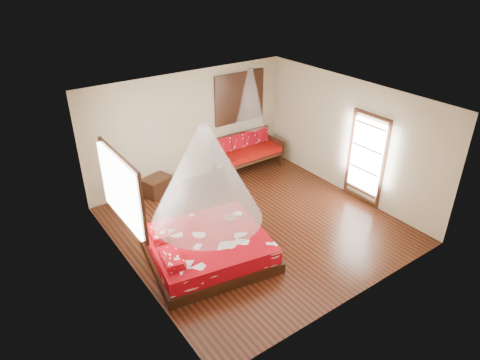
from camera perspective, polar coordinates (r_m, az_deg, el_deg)
name	(u,v)px	position (r m, az deg, el deg)	size (l,w,h in m)	color
room	(256,168)	(8.69, 2.15, 1.66)	(5.54, 5.54, 2.84)	black
bed	(208,248)	(8.33, -4.33, -9.02)	(2.54, 2.37, 0.65)	black
daybed	(247,150)	(11.61, 0.89, 4.02)	(1.86, 0.83, 0.96)	black
storage_chest	(157,186)	(10.61, -10.98, -0.76)	(0.77, 0.65, 0.46)	black
shutter_panel	(240,98)	(11.37, -0.07, 10.93)	(1.52, 0.06, 1.32)	black
window_left	(123,189)	(7.57, -15.33, -1.12)	(0.10, 1.74, 1.34)	black
glazed_door	(366,159)	(10.21, 16.45, 2.65)	(0.08, 1.02, 2.16)	black
wine_tray	(230,216)	(8.66, -1.33, -4.88)	(0.25, 0.25, 0.20)	brown
mosquito_net_main	(206,174)	(7.48, -4.61, 0.81)	(2.02, 2.02, 1.80)	white
mosquito_net_daybed	(250,98)	(10.98, 1.37, 10.84)	(0.77, 0.77, 1.50)	white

